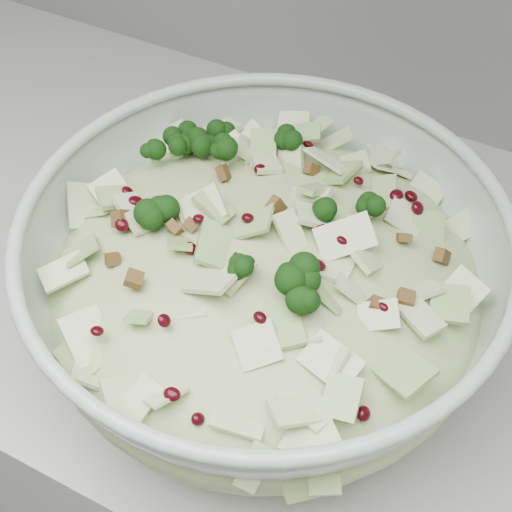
{
  "coord_description": "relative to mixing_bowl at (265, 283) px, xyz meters",
  "views": [
    {
      "loc": [
        0.65,
        1.26,
        1.46
      ],
      "look_at": [
        0.48,
        1.6,
        1.02
      ],
      "focal_mm": 50.0,
      "sensor_mm": 36.0,
      "label": 1
    }
  ],
  "objects": [
    {
      "name": "mixing_bowl",
      "position": [
        0.0,
        0.0,
        0.0
      ],
      "size": [
        0.52,
        0.52,
        0.16
      ],
      "rotation": [
        0.0,
        0.0,
        0.39
      ],
      "color": "#ABBCB0",
      "rests_on": "counter"
    },
    {
      "name": "counter",
      "position": [
        -0.49,
        0.1,
        -0.53
      ],
      "size": [
        3.6,
        0.6,
        0.9
      ],
      "primitive_type": "cube",
      "color": "#AAAAA6",
      "rests_on": "floor"
    },
    {
      "name": "salad",
      "position": [
        0.0,
        0.0,
        0.03
      ],
      "size": [
        0.52,
        0.52,
        0.16
      ],
      "rotation": [
        0.0,
        0.0,
        0.8
      ],
      "color": "#B1C284",
      "rests_on": "mixing_bowl"
    }
  ]
}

